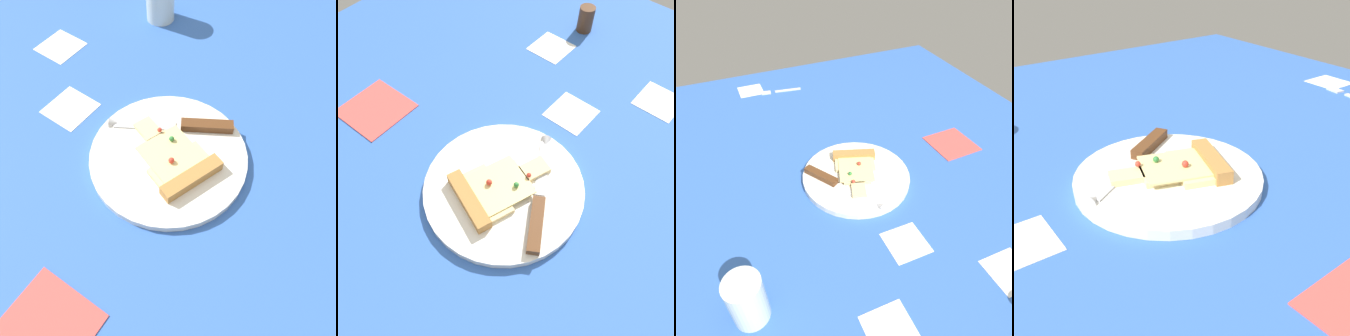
# 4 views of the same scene
# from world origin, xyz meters

# --- Properties ---
(ground_plane) EXTENTS (1.51, 1.51, 0.03)m
(ground_plane) POSITION_xyz_m (-0.00, -0.00, -0.01)
(ground_plane) COLOR #3360B7
(ground_plane) RESTS_ON ground
(plate) EXTENTS (0.29, 0.29, 0.02)m
(plate) POSITION_xyz_m (0.04, -0.02, 0.01)
(plate) COLOR white
(plate) RESTS_ON ground_plane
(pizza_slice) EXTENTS (0.14, 0.19, 0.02)m
(pizza_slice) POSITION_xyz_m (0.05, 0.01, 0.02)
(pizza_slice) COLOR beige
(pizza_slice) RESTS_ON plate
(knife) EXTENTS (0.14, 0.22, 0.02)m
(knife) POSITION_xyz_m (-0.02, -0.03, 0.02)
(knife) COLOR silver
(knife) RESTS_ON plate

